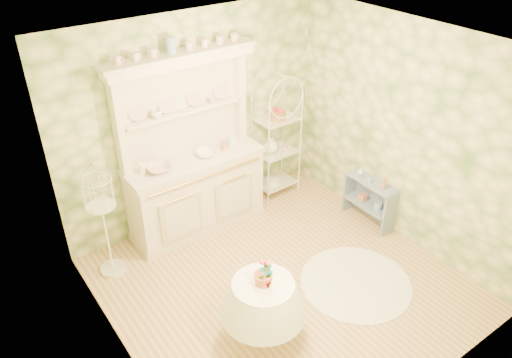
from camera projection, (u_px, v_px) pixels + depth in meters
floor at (282, 284)px, 5.66m from camera, size 3.60×3.60×0.00m
ceiling at (290, 49)px, 4.24m from camera, size 3.60×3.60×0.00m
wall_left at (113, 252)px, 4.05m from camera, size 3.60×3.60×0.00m
wall_right at (405, 136)px, 5.84m from camera, size 3.60×3.60×0.00m
wall_back at (195, 121)px, 6.19m from camera, size 3.60×3.60×0.00m
wall_front at (437, 288)px, 3.71m from camera, size 3.60×3.60×0.00m
kitchen_dresser at (193, 148)px, 6.01m from camera, size 1.87×0.61×2.29m
bakers_rack at (276, 139)px, 6.86m from camera, size 0.54×0.39×1.70m
side_shelf at (369, 203)px, 6.54m from camera, size 0.32×0.69×0.57m
round_table at (263, 312)px, 4.84m from camera, size 0.76×0.76×0.69m
birdcage_stand at (103, 217)px, 5.46m from camera, size 0.36×0.36×1.54m
floor_basket at (274, 288)px, 5.44m from camera, size 0.35×0.35×0.22m
lace_rug at (356, 283)px, 5.67m from camera, size 1.44×1.44×0.01m
bowl_floral at (159, 170)px, 5.82m from camera, size 0.33×0.33×0.07m
bowl_white at (206, 155)px, 6.12m from camera, size 0.27×0.27×0.08m
cup_left at (157, 116)px, 5.70m from camera, size 0.16×0.16×0.10m
cup_right at (212, 102)px, 6.05m from camera, size 0.12×0.12×0.09m
potted_geranium at (266, 276)px, 4.54m from camera, size 0.15×0.11×0.28m
bottle_amber at (384, 184)px, 6.20m from camera, size 0.08×0.08×0.16m
bottle_blue at (370, 180)px, 6.32m from camera, size 0.04×0.04×0.10m
bottle_glass at (360, 173)px, 6.49m from camera, size 0.10×0.10×0.10m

